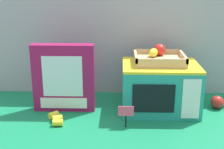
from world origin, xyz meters
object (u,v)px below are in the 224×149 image
object	(u,v)px
price_sign	(126,113)
loose_toy_apple	(217,102)
food_groups_crate	(159,58)
toy_microwave	(160,87)
loose_toy_banana	(56,119)
cookie_set_box	(64,78)

from	to	relation	value
price_sign	loose_toy_apple	size ratio (longest dim) A/B	1.51
food_groups_crate	loose_toy_apple	bearing A→B (deg)	-2.79
food_groups_crate	price_sign	distance (m)	0.35
toy_microwave	loose_toy_banana	size ratio (longest dim) A/B	2.98
toy_microwave	loose_toy_banana	distance (m)	0.53
price_sign	loose_toy_banana	bearing A→B (deg)	172.44
food_groups_crate	price_sign	world-z (taller)	food_groups_crate
loose_toy_banana	price_sign	bearing A→B (deg)	-7.56
cookie_set_box	loose_toy_apple	size ratio (longest dim) A/B	5.08
price_sign	loose_toy_apple	distance (m)	0.52
loose_toy_banana	loose_toy_apple	distance (m)	0.81
toy_microwave	loose_toy_banana	bearing A→B (deg)	-162.15
food_groups_crate	loose_toy_banana	xyz separation A→B (m)	(-0.49, -0.19, -0.24)
food_groups_crate	cookie_set_box	distance (m)	0.48
cookie_set_box	price_sign	bearing A→B (deg)	-31.15
price_sign	loose_toy_banana	xyz separation A→B (m)	(-0.32, 0.04, -0.05)
toy_microwave	cookie_set_box	world-z (taller)	cookie_set_box
food_groups_crate	loose_toy_banana	size ratio (longest dim) A/B	1.96
price_sign	loose_toy_banana	world-z (taller)	price_sign
loose_toy_apple	toy_microwave	bearing A→B (deg)	-176.24
loose_toy_apple	cookie_set_box	bearing A→B (deg)	-177.28
cookie_set_box	loose_toy_banana	xyz separation A→B (m)	(-0.02, -0.14, -0.15)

